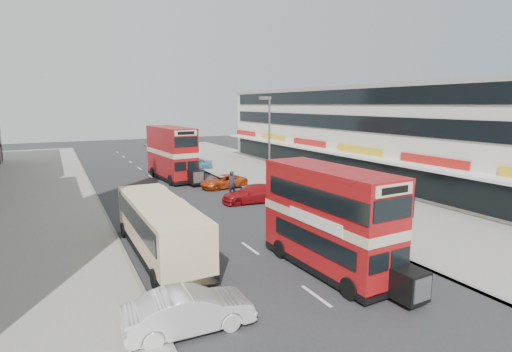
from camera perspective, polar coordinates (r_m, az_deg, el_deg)
ground at (r=15.42m, az=13.11°, el=-19.33°), size 160.00×160.00×0.00m
road_surface at (r=32.31m, az=-10.22°, el=-3.44°), size 12.00×90.00×0.01m
pavement_right at (r=37.40m, az=7.66°, el=-1.40°), size 12.00×90.00×0.15m
pavement_left at (r=31.22m, az=-31.90°, el=-5.20°), size 12.00×90.00×0.15m
kerb_left at (r=31.18m, az=-21.05°, el=-4.34°), size 0.20×90.00×0.16m
kerb_right at (r=34.46m, az=-0.47°, el=-2.30°), size 0.20×90.00×0.16m
commercial_row at (r=43.24m, az=15.06°, el=6.09°), size 9.90×46.20×9.30m
street_lamp at (r=32.19m, az=1.79°, el=5.29°), size 1.00×0.20×8.12m
bus_main at (r=18.45m, az=10.40°, el=-6.05°), size 2.62×8.40×4.61m
bus_second at (r=41.09m, az=-11.89°, el=3.22°), size 3.26×9.36×5.12m
coach at (r=20.77m, az=-13.50°, el=-6.95°), size 2.61×9.68×2.56m
car_left_front at (r=14.32m, az=-9.52°, el=-18.37°), size 4.42×1.66×1.44m
car_right_a at (r=31.00m, az=-0.51°, el=-2.55°), size 4.97×2.52×1.38m
car_right_b at (r=36.50m, az=-4.63°, el=-0.79°), size 4.56×2.57×1.20m
car_right_c at (r=46.58m, az=-8.85°, el=1.66°), size 4.36×2.09×1.44m
pedestrian_near at (r=29.98m, az=8.58°, el=-2.48°), size 0.74×0.62×1.73m
cyclist at (r=31.97m, az=-3.38°, el=-1.87°), size 0.74×1.55×2.30m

